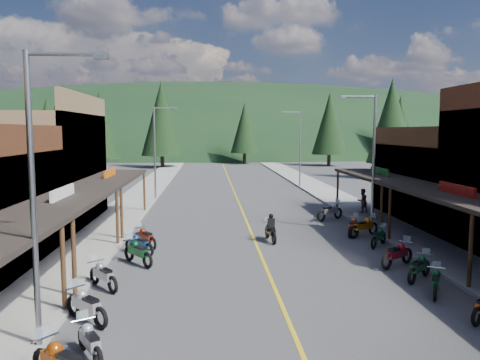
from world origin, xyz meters
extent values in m
plane|color=#38383A|center=(0.00, 0.00, 0.00)|extent=(220.00, 220.00, 0.00)
cube|color=gold|center=(0.00, 20.00, 0.01)|extent=(0.15, 90.00, 0.01)
cube|color=gray|center=(-8.70, 20.00, 0.07)|extent=(3.40, 94.00, 0.15)
cube|color=gray|center=(8.70, 20.00, 0.07)|extent=(3.40, 94.00, 0.15)
cylinder|color=#472D19|center=(-7.20, -3.40, 1.50)|extent=(0.16, 0.16, 3.00)
cube|color=#3F2111|center=(-10.15, 1.70, 3.10)|extent=(0.30, 9.00, 6.20)
cube|color=black|center=(-8.70, 1.70, 3.00)|extent=(3.20, 9.00, 0.18)
cylinder|color=#472D19|center=(-7.20, -2.20, 1.50)|extent=(0.16, 0.16, 3.00)
cylinder|color=#472D19|center=(-7.20, 5.60, 1.50)|extent=(0.16, 0.16, 3.00)
cube|color=silver|center=(-8.70, 1.70, 3.20)|extent=(0.12, 3.00, 0.70)
cube|color=brown|center=(-14.00, 11.30, 3.50)|extent=(8.00, 10.20, 7.00)
cube|color=brown|center=(-10.15, 11.30, 4.10)|extent=(0.30, 10.20, 8.20)
cube|color=black|center=(-8.70, 11.30, 3.00)|extent=(3.20, 10.20, 0.18)
cylinder|color=#472D19|center=(-7.20, 6.80, 1.50)|extent=(0.16, 0.16, 3.00)
cylinder|color=#472D19|center=(-7.20, 15.80, 1.50)|extent=(0.16, 0.16, 3.00)
cube|color=#CC590C|center=(-8.70, 11.30, 3.20)|extent=(0.12, 3.00, 0.70)
cube|color=black|center=(8.70, 1.70, 3.00)|extent=(3.20, 9.00, 0.18)
cylinder|color=#472D19|center=(7.20, -2.20, 1.50)|extent=(0.16, 0.16, 3.00)
cylinder|color=#472D19|center=(7.20, 5.60, 1.50)|extent=(0.16, 0.16, 3.00)
cube|color=#B2140F|center=(8.70, 1.70, 3.20)|extent=(0.12, 3.00, 0.70)
cube|color=#4C2D16|center=(14.00, 11.30, 2.50)|extent=(8.00, 10.20, 5.00)
cube|color=#4C2D16|center=(10.15, 11.30, 3.10)|extent=(0.30, 10.20, 6.20)
cube|color=black|center=(8.70, 11.30, 3.00)|extent=(3.20, 10.20, 0.18)
cylinder|color=#472D19|center=(7.20, 6.80, 1.50)|extent=(0.16, 0.16, 3.00)
cylinder|color=#472D19|center=(7.20, 15.80, 1.50)|extent=(0.16, 0.16, 3.00)
cube|color=#14591E|center=(8.70, 11.30, 3.20)|extent=(0.12, 3.00, 0.70)
cylinder|color=gray|center=(-7.10, -6.00, 4.00)|extent=(0.16, 0.16, 8.00)
cylinder|color=gray|center=(-6.10, -6.00, 7.90)|extent=(2.00, 0.10, 0.10)
cube|color=gray|center=(-5.20, -6.00, 7.85)|extent=(0.35, 0.18, 0.12)
cylinder|color=gray|center=(-7.10, 22.00, 4.00)|extent=(0.16, 0.16, 8.00)
cylinder|color=gray|center=(-6.10, 22.00, 7.90)|extent=(2.00, 0.10, 0.10)
cube|color=gray|center=(-5.20, 22.00, 7.85)|extent=(0.35, 0.18, 0.12)
cylinder|color=gray|center=(7.10, 8.00, 4.00)|extent=(0.16, 0.16, 8.00)
cylinder|color=gray|center=(6.10, 8.00, 7.90)|extent=(2.00, 0.10, 0.10)
cube|color=gray|center=(5.20, 8.00, 7.85)|extent=(0.35, 0.18, 0.12)
cylinder|color=gray|center=(7.10, 30.00, 4.00)|extent=(0.16, 0.16, 8.00)
cylinder|color=gray|center=(6.10, 30.00, 7.90)|extent=(2.00, 0.10, 0.10)
cube|color=gray|center=(5.20, 30.00, 7.85)|extent=(0.35, 0.18, 0.12)
ellipsoid|color=black|center=(0.00, 135.00, 0.00)|extent=(310.00, 140.00, 60.00)
cylinder|color=black|center=(-24.00, 70.00, 1.00)|extent=(0.60, 0.60, 2.00)
cone|color=black|center=(-24.00, 70.00, 7.25)|extent=(5.88, 5.88, 10.50)
cylinder|color=black|center=(-10.00, 58.00, 1.00)|extent=(0.60, 0.60, 2.00)
cone|color=black|center=(-10.00, 58.00, 8.00)|extent=(6.72, 6.72, 12.00)
cylinder|color=black|center=(4.00, 66.00, 1.00)|extent=(0.60, 0.60, 2.00)
cone|color=black|center=(4.00, 66.00, 6.50)|extent=(5.04, 5.04, 9.00)
cylinder|color=black|center=(18.00, 60.00, 1.00)|extent=(0.60, 0.60, 2.00)
cone|color=black|center=(18.00, 60.00, 7.25)|extent=(5.88, 5.88, 10.50)
cylinder|color=black|center=(34.00, 72.00, 1.00)|extent=(0.60, 0.60, 2.00)
cone|color=black|center=(34.00, 72.00, 8.00)|extent=(6.72, 6.72, 12.00)
cylinder|color=black|center=(46.00, 64.00, 1.00)|extent=(0.60, 0.60, 2.00)
cone|color=black|center=(46.00, 64.00, 6.50)|extent=(5.04, 5.04, 9.00)
cylinder|color=black|center=(-32.00, 76.00, 1.00)|extent=(0.60, 0.60, 2.00)
cone|color=black|center=(-32.00, 76.00, 7.25)|extent=(5.88, 5.88, 10.50)
cylinder|color=black|center=(-22.00, 40.00, 1.00)|extent=(0.60, 0.60, 2.00)
cone|color=black|center=(-22.00, 40.00, 6.00)|extent=(4.48, 4.48, 8.00)
cylinder|color=black|center=(24.00, 45.00, 1.00)|extent=(0.60, 0.60, 2.00)
cone|color=black|center=(24.00, 45.00, 6.40)|extent=(4.93, 4.93, 8.80)
cylinder|color=black|center=(-18.00, 50.00, 1.00)|extent=(0.60, 0.60, 2.00)
cone|color=black|center=(-18.00, 50.00, 6.80)|extent=(5.38, 5.38, 9.60)
cylinder|color=black|center=(20.00, 38.00, 1.00)|extent=(0.60, 0.60, 2.00)
cone|color=black|center=(20.00, 38.00, 7.20)|extent=(5.82, 5.82, 10.40)
imported|color=brown|center=(8.43, 13.74, 1.00)|extent=(0.94, 0.74, 1.71)
camera|label=1|loc=(-2.45, -18.53, 5.94)|focal=35.00mm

